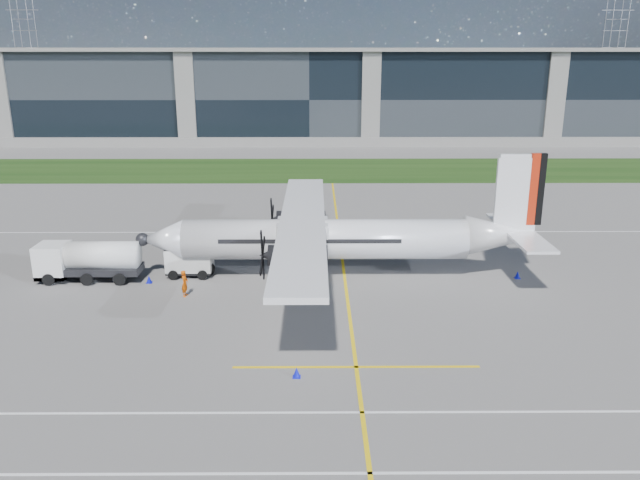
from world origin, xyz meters
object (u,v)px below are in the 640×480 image
Objects in this scene: baggage_tug at (190,261)px; fuel_tanker_truck at (81,261)px; ground_crew_person at (185,282)px; safety_cone_fwd at (119,273)px; pylon_west at (27,53)px; safety_cone_stbdwing at (312,221)px; safety_cone_nose_port at (149,279)px; pylon_east at (613,53)px; safety_cone_portwing at (297,372)px; safety_cone_tail at (518,275)px; turboprop_aircraft at (340,216)px.

fuel_tanker_truck is at bearing -172.75° from baggage_tug.
safety_cone_fwd is (-5.25, 3.67, -0.72)m from ground_crew_person.
pylon_west reaches higher than baggage_tug.
safety_cone_nose_port is (-10.70, -14.88, 0.00)m from safety_cone_stbdwing.
pylon_east is 60.00× the size of safety_cone_portwing.
pylon_west is 60.00× the size of safety_cone_tail.
safety_cone_stbdwing is (15.27, 14.28, -1.09)m from fuel_tanker_truck.
baggage_tug is at bearing -121.61° from safety_cone_stbdwing.
turboprop_aircraft is at bearing 2.56° from fuel_tanker_truck.
safety_cone_tail is at bearing 42.63° from safety_cone_portwing.
safety_cone_nose_port is at bearing -28.46° from safety_cone_fwd.
ground_crew_person is 12.64m from safety_cone_portwing.
ground_crew_person is at bearing -21.84° from fuel_tanker_truck.
ground_crew_person is at bearing -39.64° from safety_cone_nose_port.
safety_cone_stbdwing is 1.00× the size of safety_cone_nose_port.
pylon_east is 165.27m from turboprop_aircraft.
safety_cone_portwing is (80.14, -156.96, -14.75)m from pylon_west.
safety_cone_tail is at bearing -76.10° from ground_crew_person.
safety_cone_stbdwing is (80.67, -129.38, -14.75)m from pylon_west.
turboprop_aircraft is 15.55m from safety_cone_fwd.
safety_cone_fwd is at bearing 178.80° from safety_cone_tail.
safety_cone_tail and safety_cone_nose_port have the same top height.
pylon_west is at bearing 120.05° from turboprop_aircraft.
ground_crew_person is at bearing 125.25° from safety_cone_portwing.
turboprop_aircraft is at bearing 79.87° from safety_cone_portwing.
pylon_east is 173.38m from safety_cone_nose_port.
fuel_tanker_truck reaches higher than safety_cone_fwd.
safety_cone_fwd is (-27.10, 0.57, 0.00)m from safety_cone_tail.
turboprop_aircraft reaches higher than fuel_tanker_truck.
ground_crew_person is (-92.14, -146.65, -14.03)m from pylon_east.
fuel_tanker_truck reaches higher than ground_crew_person.
fuel_tanker_truck is 7.10m from baggage_tug.
ground_crew_person is 3.87× the size of safety_cone_stbdwing.
safety_cone_stbdwing is (13.06, 13.60, 0.00)m from safety_cone_fwd.
pylon_east reaches higher than safety_cone_nose_port.
pylon_west is 153.18m from safety_cone_stbdwing.
turboprop_aircraft is (82.65, -142.89, -10.80)m from pylon_west.
turboprop_aircraft is 55.98× the size of safety_cone_stbdwing.
fuel_tanker_truck is 14.26× the size of safety_cone_portwing.
pylon_east is 9.14× the size of baggage_tug.
fuel_tanker_truck is at bearing -136.92° from safety_cone_stbdwing.
baggage_tug is at bearing -122.96° from pylon_east.
turboprop_aircraft is at bearing -59.95° from pylon_west.
baggage_tug is 6.57× the size of safety_cone_fwd.
ground_crew_person is (7.46, -2.99, -0.37)m from fuel_tanker_truck.
safety_cone_stbdwing is at bearing -58.06° from pylon_west.
safety_cone_fwd is at bearing 151.54° from safety_cone_nose_port.
safety_cone_tail is at bearing -3.12° from turboprop_aircraft.
ground_crew_person is (-9.80, -3.76, -3.23)m from turboprop_aircraft.
pylon_east is (165.00, 0.00, 0.00)m from pylon_west.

